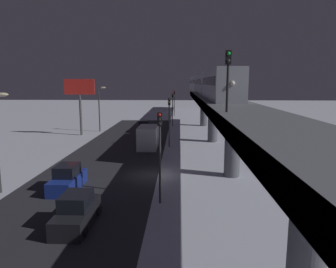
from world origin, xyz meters
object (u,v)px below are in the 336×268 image
sedan_blue (68,179)px  subway_train (202,83)px  sedan_black (77,213)px  sedan_red (144,127)px  traffic_light_far (173,105)px  traffic_light_mid (169,115)px  traffic_light_distant (174,99)px  traffic_light_near (160,145)px  commercial_billboard (80,92)px  rail_signal (228,70)px  delivery_van (149,136)px

sedan_blue → subway_train: bearing=-107.9°
sedan_black → sedan_red: same height
traffic_light_far → subway_train: bearing=-133.3°
traffic_light_mid → traffic_light_distant: same height
traffic_light_near → traffic_light_distant: size_ratio=1.00×
subway_train → sedan_blue: bearing=72.1°
sedan_black → sedan_blue: size_ratio=0.96×
sedan_blue → commercial_billboard: bearing=-74.6°
subway_train → rail_signal: 44.67m
commercial_billboard → sedan_blue: bearing=105.4°
traffic_light_distant → sedan_red: bearing=79.7°
traffic_light_near → traffic_light_far: same height
delivery_van → traffic_light_far: traffic_light_far is taller
subway_train → delivery_van: (8.78, 25.31, -6.86)m
traffic_light_far → commercial_billboard: commercial_billboard is taller
sedan_black → traffic_light_distant: bearing=85.6°
sedan_blue → delivery_van: size_ratio=0.62×
subway_train → sedan_blue: subway_train is taller
traffic_light_near → traffic_light_far: bearing=-90.0°
sedan_black → sedan_blue: (2.80, -6.23, 0.01)m
traffic_light_far → commercial_billboard: 17.96m
sedan_black → delivery_van: 23.08m
delivery_van → traffic_light_mid: bearing=174.4°
traffic_light_mid → traffic_light_far: bearing=-90.0°
sedan_black → subway_train: bearing=77.4°
sedan_red → delivery_van: (-2.00, 12.02, 0.55)m
traffic_light_far → commercial_billboard: size_ratio=0.72×
traffic_light_mid → rail_signal: bearing=103.2°
commercial_billboard → delivery_van: bearing=144.1°
sedan_blue → traffic_light_mid: (-7.50, -16.49, 3.40)m
sedan_blue → traffic_light_near: traffic_light_near is taller
traffic_light_distant → subway_train: bearing=115.7°
traffic_light_distant → sedan_blue: bearing=82.2°
rail_signal → traffic_light_distant: (4.47, -57.29, -4.96)m
sedan_red → traffic_light_mid: size_ratio=0.66×
rail_signal → traffic_light_far: (4.47, -38.17, -4.96)m
rail_signal → traffic_light_far: 38.75m
subway_train → commercial_billboard: bearing=39.3°
traffic_light_far → delivery_van: bearing=81.8°
rail_signal → traffic_light_mid: (4.47, -19.06, -4.96)m
subway_train → delivery_van: bearing=70.9°
traffic_light_near → traffic_light_distant: 57.34m
sedan_black → delivery_van: size_ratio=0.59×
subway_train → traffic_light_far: size_ratio=11.57×
traffic_light_near → commercial_billboard: 31.50m
sedan_red → traffic_light_distant: 26.58m
sedan_blue → traffic_light_distant: 55.34m
sedan_red → subway_train: bearing=51.0°
delivery_van → traffic_light_distant: size_ratio=1.16×
sedan_red → commercial_billboard: size_ratio=0.48×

